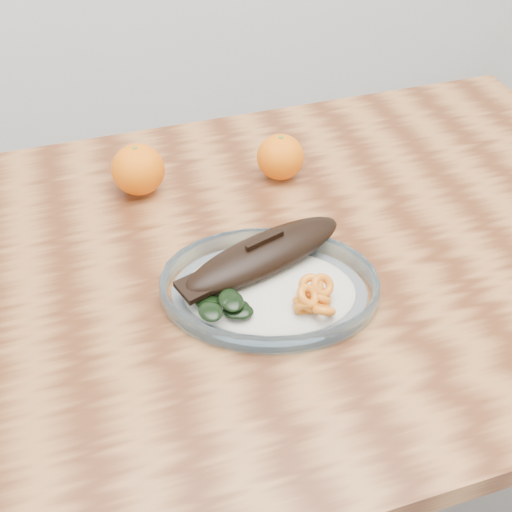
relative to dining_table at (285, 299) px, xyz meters
name	(u,v)px	position (x,y,z in m)	size (l,w,h in m)	color
ground	(276,500)	(0.00, 0.00, -0.65)	(3.00, 3.00, 0.00)	slate
dining_table	(285,299)	(0.00, 0.00, 0.00)	(1.20, 0.80, 0.75)	#572B14
plated_meal	(269,284)	(-0.05, -0.07, 0.12)	(0.67, 0.67, 0.08)	white
orange_left	(138,170)	(-0.18, 0.21, 0.14)	(0.08, 0.08, 0.08)	#FF4405
orange_right	(280,157)	(0.05, 0.18, 0.14)	(0.08, 0.08, 0.08)	#FF4405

